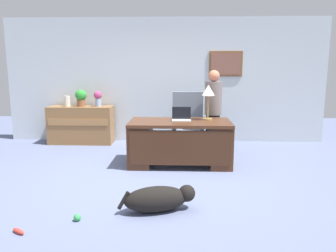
% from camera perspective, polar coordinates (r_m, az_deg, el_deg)
% --- Properties ---
extents(ground_plane, '(12.00, 12.00, 0.00)m').
position_cam_1_polar(ground_plane, '(4.98, -2.04, -9.13)').
color(ground_plane, slate).
extents(back_wall, '(7.00, 0.16, 2.70)m').
position_cam_1_polar(back_wall, '(7.30, -0.51, 7.94)').
color(back_wall, silver).
rests_on(back_wall, ground_plane).
extents(desk, '(1.71, 0.87, 0.75)m').
position_cam_1_polar(desk, '(5.56, 2.09, -2.69)').
color(desk, '#4C2B19').
rests_on(desk, ground_plane).
extents(credenza, '(1.37, 0.50, 0.81)m').
position_cam_1_polar(credenza, '(7.37, -14.88, 0.21)').
color(credenza, olive).
rests_on(credenza, ground_plane).
extents(armchair, '(0.60, 0.59, 1.17)m').
position_cam_1_polar(armchair, '(6.39, 3.45, -0.01)').
color(armchair, slate).
rests_on(armchair, ground_plane).
extents(person_standing, '(0.32, 0.32, 1.59)m').
position_cam_1_polar(person_standing, '(6.24, 7.86, 2.50)').
color(person_standing, '#262323').
rests_on(person_standing, ground_plane).
extents(dog_lying, '(0.90, 0.48, 0.30)m').
position_cam_1_polar(dog_lying, '(3.88, -1.58, -12.53)').
color(dog_lying, black).
rests_on(dog_lying, ground_plane).
extents(laptop, '(0.32, 0.22, 0.22)m').
position_cam_1_polar(laptop, '(5.59, 2.35, 1.56)').
color(laptop, '#B2B5BA').
rests_on(laptop, desk).
extents(desk_lamp, '(0.22, 0.22, 0.60)m').
position_cam_1_polar(desk_lamp, '(5.63, 7.03, 5.82)').
color(desk_lamp, '#9E8447').
rests_on(desk_lamp, desk).
extents(vase_with_flowers, '(0.17, 0.17, 0.33)m').
position_cam_1_polar(vase_with_flowers, '(7.19, -12.12, 4.85)').
color(vase_with_flowers, '#91ADD3').
rests_on(vase_with_flowers, credenza).
extents(vase_empty, '(0.13, 0.13, 0.22)m').
position_cam_1_polar(vase_empty, '(7.39, -17.19, 4.17)').
color(vase_empty, silver).
rests_on(vase_empty, credenza).
extents(potted_plant, '(0.24, 0.24, 0.36)m').
position_cam_1_polar(potted_plant, '(7.29, -14.94, 4.89)').
color(potted_plant, brown).
rests_on(potted_plant, credenza).
extents(dog_toy_ball, '(0.08, 0.08, 0.08)m').
position_cam_1_polar(dog_toy_ball, '(3.83, -15.53, -15.12)').
color(dog_toy_ball, green).
rests_on(dog_toy_ball, ground_plane).
extents(dog_toy_bone, '(0.18, 0.13, 0.05)m').
position_cam_1_polar(dog_toy_bone, '(3.78, -24.62, -16.33)').
color(dog_toy_bone, '#E53F33').
rests_on(dog_toy_bone, ground_plane).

